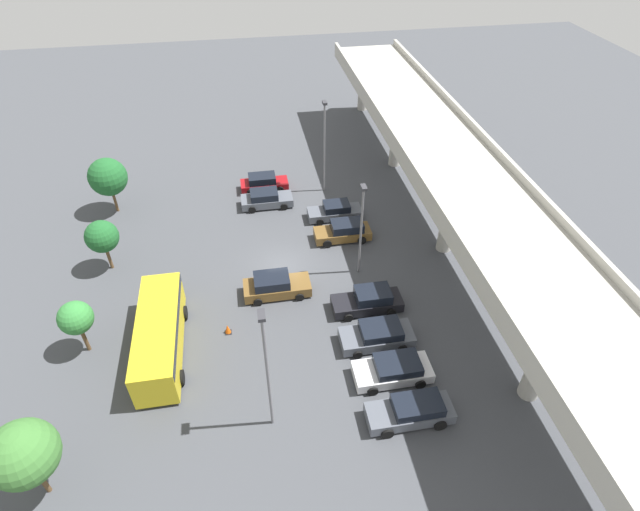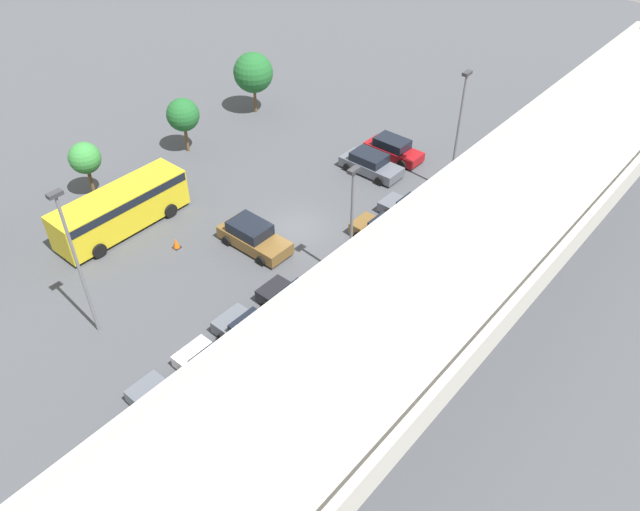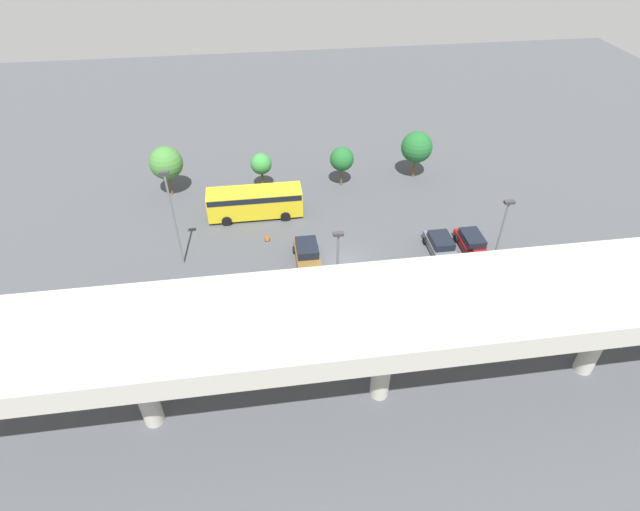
{
  "view_description": "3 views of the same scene",
  "coord_description": "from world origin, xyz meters",
  "views": [
    {
      "loc": [
        28.8,
        -2.1,
        24.77
      ],
      "look_at": [
        0.88,
        2.72,
        1.4
      ],
      "focal_mm": 28.0,
      "sensor_mm": 36.0,
      "label": 1
    },
    {
      "loc": [
        22.85,
        21.51,
        23.88
      ],
      "look_at": [
        1.9,
        3.66,
        1.04
      ],
      "focal_mm": 35.0,
      "sensor_mm": 36.0,
      "label": 2
    },
    {
      "loc": [
        6.34,
        31.24,
        26.45
      ],
      "look_at": [
        2.01,
        0.56,
        1.65
      ],
      "focal_mm": 28.0,
      "sensor_mm": 36.0,
      "label": 3
    }
  ],
  "objects": [
    {
      "name": "ground_plane",
      "position": [
        0.0,
        0.0,
        0.0
      ],
      "size": [
        117.94,
        117.94,
        0.0
      ],
      "primitive_type": "plane",
      "color": "#424449"
    },
    {
      "name": "highway_overpass",
      "position": [
        -0.0,
        12.81,
        6.56
      ],
      "size": [
        56.2,
        7.03,
        7.93
      ],
      "color": "#ADAAA0",
      "rests_on": "ground_plane"
    },
    {
      "name": "parked_car_0",
      "position": [
        -11.23,
        -0.47,
        0.71
      ],
      "size": [
        1.99,
        4.34,
        1.49
      ],
      "rotation": [
        0.0,
        0.0,
        1.57
      ],
      "color": "maroon",
      "rests_on": "ground_plane"
    },
    {
      "name": "parked_car_1",
      "position": [
        -8.49,
        -0.48,
        0.7
      ],
      "size": [
        2.1,
        4.49,
        1.48
      ],
      "rotation": [
        0.0,
        0.0,
        1.57
      ],
      "color": "#515660",
      "rests_on": "ground_plane"
    },
    {
      "name": "parked_car_2",
      "position": [
        -5.65,
        5.16,
        0.66
      ],
      "size": [
        1.98,
        4.58,
        1.44
      ],
      "rotation": [
        0.0,
        0.0,
        -1.57
      ],
      "color": "#515660",
      "rests_on": "ground_plane"
    },
    {
      "name": "parked_car_3",
      "position": [
        -2.58,
        5.27,
        0.77
      ],
      "size": [
        2.02,
        4.52,
        1.61
      ],
      "rotation": [
        0.0,
        0.0,
        -1.57
      ],
      "color": "brown",
      "rests_on": "ground_plane"
    },
    {
      "name": "parked_car_4",
      "position": [
        2.88,
        -0.81,
        0.76
      ],
      "size": [
        2.17,
        4.71,
        1.63
      ],
      "rotation": [
        0.0,
        0.0,
        1.57
      ],
      "color": "brown",
      "rests_on": "ground_plane"
    },
    {
      "name": "parked_car_5",
      "position": [
        5.44,
        5.31,
        0.75
      ],
      "size": [
        2.09,
        4.8,
        1.63
      ],
      "rotation": [
        0.0,
        0.0,
        -1.57
      ],
      "color": "black",
      "rests_on": "ground_plane"
    },
    {
      "name": "parked_car_6",
      "position": [
        8.52,
        5.13,
        0.7
      ],
      "size": [
        2.23,
        4.68,
        1.47
      ],
      "rotation": [
        0.0,
        0.0,
        -1.57
      ],
      "color": "#515660",
      "rests_on": "ground_plane"
    },
    {
      "name": "parked_car_7",
      "position": [
        11.3,
        5.37,
        0.69
      ],
      "size": [
        2.23,
        4.64,
        1.41
      ],
      "rotation": [
        0.0,
        0.0,
        -1.57
      ],
      "color": "silver",
      "rests_on": "ground_plane"
    },
    {
      "name": "parked_car_8",
      "position": [
        14.18,
        5.55,
        0.73
      ],
      "size": [
        2.01,
        4.81,
        1.49
      ],
      "rotation": [
        0.0,
        0.0,
        -1.57
      ],
      "color": "#515660",
      "rests_on": "ground_plane"
    },
    {
      "name": "shuttle_bus",
      "position": [
        6.85,
        -8.35,
        1.6
      ],
      "size": [
        8.67,
        2.79,
        2.68
      ],
      "color": "gold",
      "rests_on": "ground_plane"
    },
    {
      "name": "lamp_post_near_aisle",
      "position": [
        1.51,
        5.54,
        4.4
      ],
      "size": [
        0.7,
        0.35,
        7.44
      ],
      "color": "slate",
      "rests_on": "ground_plane"
    },
    {
      "name": "lamp_post_mid_lot",
      "position": [
        13.12,
        -2.05,
        5.02
      ],
      "size": [
        0.7,
        0.35,
        8.64
      ],
      "color": "slate",
      "rests_on": "ground_plane"
    },
    {
      "name": "lamp_post_by_overpass",
      "position": [
        -10.17,
        5.02,
        4.95
      ],
      "size": [
        0.7,
        0.35,
        8.5
      ],
      "color": "slate",
      "rests_on": "ground_plane"
    },
    {
      "name": "tree_front_left",
      "position": [
        -9.9,
        -13.39,
        3.39
      ],
      "size": [
        3.18,
        3.18,
        4.99
      ],
      "color": "brown",
      "rests_on": "ground_plane"
    },
    {
      "name": "tree_front_centre",
      "position": [
        -2.07,
        -12.76,
        2.94
      ],
      "size": [
        2.39,
        2.39,
        4.15
      ],
      "color": "brown",
      "rests_on": "ground_plane"
    },
    {
      "name": "tree_front_right",
      "position": [
        5.95,
        -13.04,
        2.85
      ],
      "size": [
        2.09,
        2.09,
        3.92
      ],
      "color": "brown",
      "rests_on": "ground_plane"
    },
    {
      "name": "tree_front_far_right",
      "position": [
        15.0,
        -13.36,
        3.47
      ],
      "size": [
        3.19,
        3.19,
        5.07
      ],
      "color": "brown",
      "rests_on": "ground_plane"
    },
    {
      "name": "traffic_cone",
      "position": [
        6.03,
        -4.29,
        0.33
      ],
      "size": [
        0.44,
        0.44,
        0.7
      ],
      "color": "black",
      "rests_on": "ground_plane"
    }
  ]
}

